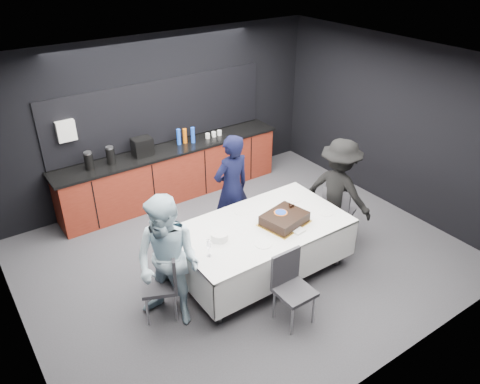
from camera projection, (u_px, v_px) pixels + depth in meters
name	position (u px, v px, depth m)	size (l,w,h in m)	color
ground	(244.00, 257.00, 6.90)	(6.00, 6.00, 0.00)	#3D3D42
room_shell	(244.00, 140.00, 5.98)	(6.04, 5.04, 2.82)	white
kitchenette	(171.00, 169.00, 8.21)	(4.10, 0.64, 2.05)	#611A0F
party_table	(261.00, 233.00, 6.30)	(2.32, 1.32, 0.78)	#99999E
cake_assembly	(284.00, 219.00, 6.22)	(0.69, 0.60, 0.18)	gold
plate_stack	(219.00, 236.00, 5.91)	(0.22, 0.22, 0.10)	white
loose_plate_near	(263.00, 244.00, 5.85)	(0.22, 0.22, 0.01)	white
loose_plate_right_a	(295.00, 199.00, 6.82)	(0.21, 0.21, 0.01)	white
loose_plate_right_b	(326.00, 213.00, 6.48)	(0.19, 0.19, 0.01)	white
loose_plate_far	(242.00, 211.00, 6.51)	(0.21, 0.21, 0.01)	white
fork_pile	(299.00, 231.00, 6.08)	(0.16, 0.10, 0.02)	white
champagne_flute	(209.00, 245.00, 5.56)	(0.06, 0.06, 0.22)	white
chair_left	(166.00, 279.00, 5.64)	(0.56, 0.56, 0.92)	#302F34
chair_right	(337.00, 209.00, 7.04)	(0.55, 0.55, 0.92)	#302F34
chair_near	(291.00, 283.00, 5.58)	(0.42, 0.42, 0.92)	#302F34
person_center	(232.00, 189.00, 6.93)	(0.62, 0.41, 1.71)	black
person_left	(168.00, 263.00, 5.40)	(0.83, 0.65, 1.71)	silver
person_right	(338.00, 191.00, 6.93)	(1.06, 0.61, 1.65)	black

